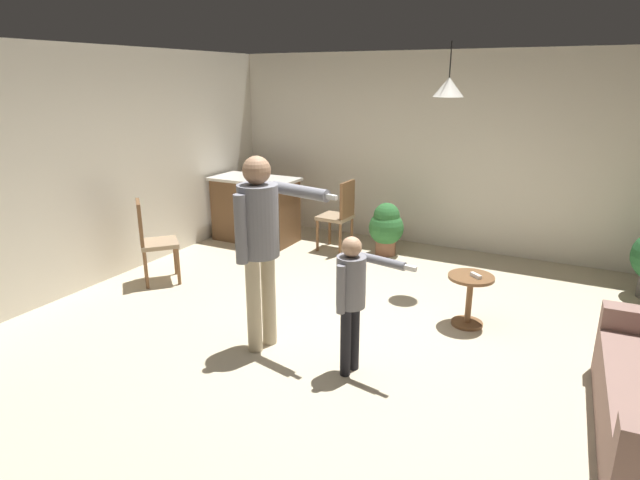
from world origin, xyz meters
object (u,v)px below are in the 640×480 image
(dining_chair_near_wall, at_px, (152,238))
(side_table_by_couch, at_px, (470,294))
(dining_chair_by_counter, at_px, (340,213))
(person_adult, at_px, (260,234))
(potted_plant_by_wall, at_px, (386,226))
(person_child, at_px, (352,291))
(spare_remote_on_table, at_px, (476,276))
(kitchen_counter, at_px, (256,209))

(dining_chair_near_wall, bearing_deg, side_table_by_couch, 51.11)
(side_table_by_couch, bearing_deg, dining_chair_by_counter, 144.43)
(person_adult, distance_m, potted_plant_by_wall, 3.03)
(side_table_by_couch, bearing_deg, person_adult, -139.89)
(person_child, relative_size, dining_chair_near_wall, 1.18)
(side_table_by_couch, distance_m, spare_remote_on_table, 0.22)
(kitchen_counter, relative_size, dining_chair_by_counter, 1.26)
(person_child, bearing_deg, dining_chair_near_wall, -93.89)
(spare_remote_on_table, bearing_deg, kitchen_counter, 158.01)
(person_adult, xyz_separation_m, spare_remote_on_table, (1.59, 1.28, -0.54))
(side_table_by_couch, distance_m, dining_chair_near_wall, 3.62)
(kitchen_counter, height_order, dining_chair_near_wall, dining_chair_near_wall)
(spare_remote_on_table, bearing_deg, side_table_by_couch, 153.07)
(side_table_by_couch, distance_m, person_adult, 2.15)
(dining_chair_by_counter, distance_m, potted_plant_by_wall, 0.67)
(kitchen_counter, xyz_separation_m, person_child, (2.77, -2.71, 0.25))
(dining_chair_by_counter, xyz_separation_m, potted_plant_by_wall, (0.65, 0.13, -0.14))
(spare_remote_on_table, bearing_deg, dining_chair_by_counter, 144.60)
(dining_chair_by_counter, relative_size, potted_plant_by_wall, 1.37)
(kitchen_counter, bearing_deg, potted_plant_by_wall, 7.63)
(kitchen_counter, bearing_deg, person_child, -44.34)
(dining_chair_near_wall, relative_size, spare_remote_on_table, 7.69)
(person_adult, bearing_deg, dining_chair_near_wall, -97.53)
(side_table_by_couch, relative_size, spare_remote_on_table, 4.00)
(person_child, bearing_deg, spare_remote_on_table, 161.73)
(kitchen_counter, bearing_deg, dining_chair_near_wall, -93.61)
(person_child, xyz_separation_m, dining_chair_near_wall, (-2.89, 0.75, -0.18))
(dining_chair_near_wall, bearing_deg, kitchen_counter, 128.40)
(person_adult, relative_size, person_child, 1.48)
(person_adult, height_order, spare_remote_on_table, person_adult)
(person_adult, bearing_deg, spare_remote_on_table, 141.07)
(person_adult, xyz_separation_m, dining_chair_near_wall, (-2.02, 0.73, -0.53))
(side_table_by_couch, xyz_separation_m, person_adult, (-1.54, -1.30, 0.75))
(person_adult, height_order, dining_chair_near_wall, person_adult)
(dining_chair_by_counter, xyz_separation_m, spare_remote_on_table, (2.17, -1.54, -0.01))
(dining_chair_by_counter, height_order, potted_plant_by_wall, dining_chair_by_counter)
(kitchen_counter, distance_m, side_table_by_couch, 3.71)
(person_child, bearing_deg, potted_plant_by_wall, -154.07)
(person_adult, relative_size, potted_plant_by_wall, 2.38)
(person_adult, xyz_separation_m, potted_plant_by_wall, (0.06, 2.95, -0.67))
(side_table_by_couch, relative_size, potted_plant_by_wall, 0.71)
(potted_plant_by_wall, bearing_deg, person_adult, -91.22)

